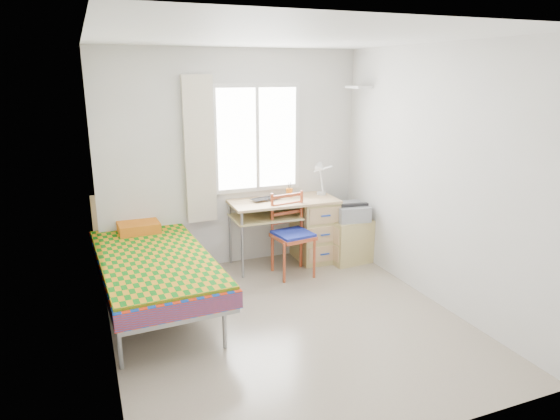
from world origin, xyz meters
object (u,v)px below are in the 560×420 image
object	(u,v)px
bed	(153,261)
printer	(350,211)
desk	(309,226)
cabinet	(347,240)
chair	(292,229)

from	to	relation	value
bed	printer	bearing A→B (deg)	5.81
bed	desk	world-z (taller)	bed
printer	bed	bearing A→B (deg)	-163.95
cabinet	printer	world-z (taller)	printer
bed	chair	distance (m)	1.66
bed	cabinet	xyz separation A→B (m)	(2.45, 0.36, -0.20)
cabinet	chair	bearing A→B (deg)	-177.13
desk	bed	bearing A→B (deg)	-162.45
bed	desk	size ratio (longest dim) A/B	1.74
chair	cabinet	distance (m)	0.86
bed	chair	size ratio (longest dim) A/B	2.37
chair	printer	distance (m)	0.85
desk	chair	distance (m)	0.51
bed	desk	distance (m)	2.10
bed	chair	world-z (taller)	bed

